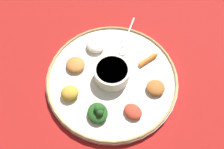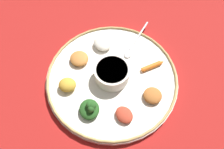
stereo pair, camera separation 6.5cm
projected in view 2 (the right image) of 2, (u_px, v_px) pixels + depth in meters
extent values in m
plane|color=maroon|center=(112.00, 80.00, 0.68)|extent=(2.40, 2.40, 0.00)
cylinder|color=white|center=(112.00, 78.00, 0.68)|extent=(0.41, 0.41, 0.02)
torus|color=tan|center=(112.00, 76.00, 0.66)|extent=(0.40, 0.40, 0.01)
cylinder|color=silver|center=(112.00, 73.00, 0.65)|extent=(0.11, 0.11, 0.05)
cylinder|color=#99471E|center=(112.00, 70.00, 0.63)|extent=(0.09, 0.09, 0.01)
ellipsoid|color=silver|center=(127.00, 53.00, 0.71)|extent=(0.03, 0.04, 0.01)
cylinder|color=silver|center=(139.00, 36.00, 0.74)|extent=(0.01, 0.14, 0.01)
ellipsoid|color=#23511E|center=(89.00, 109.00, 0.60)|extent=(0.08, 0.08, 0.03)
sphere|color=#23511E|center=(91.00, 109.00, 0.58)|extent=(0.02, 0.02, 0.02)
sphere|color=#23511E|center=(92.00, 106.00, 0.59)|extent=(0.02, 0.02, 0.02)
sphere|color=#23511E|center=(90.00, 105.00, 0.59)|extent=(0.02, 0.02, 0.02)
cylinder|color=orange|center=(151.00, 67.00, 0.68)|extent=(0.05, 0.06, 0.01)
cone|color=orange|center=(162.00, 62.00, 0.68)|extent=(0.02, 0.02, 0.01)
ellipsoid|color=#B2662D|center=(153.00, 95.00, 0.62)|extent=(0.07, 0.07, 0.02)
ellipsoid|color=#C67A38|center=(79.00, 59.00, 0.69)|extent=(0.07, 0.07, 0.02)
ellipsoid|color=gold|center=(67.00, 85.00, 0.64)|extent=(0.07, 0.06, 0.03)
ellipsoid|color=#B73D28|center=(124.00, 115.00, 0.60)|extent=(0.06, 0.06, 0.02)
ellipsoid|color=silver|center=(102.00, 44.00, 0.71)|extent=(0.07, 0.07, 0.03)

